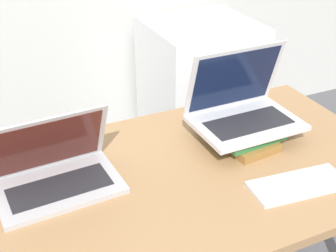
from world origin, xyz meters
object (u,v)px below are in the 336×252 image
book_stack (242,134)px  laptop_on_books (242,108)px  mini_fridge (199,91)px  laptop_left (55,172)px  wireless_keyboard (299,185)px

book_stack → laptop_on_books: size_ratio=0.77×
mini_fridge → laptop_left: bearing=-136.0°
laptop_on_books → mini_fridge: bearing=69.1°
laptop_left → mini_fridge: bearing=44.0°
book_stack → mini_fridge: (0.39, 1.01, -0.35)m
laptop_on_books → laptop_left: bearing=-178.8°
laptop_left → wireless_keyboard: 0.72m
laptop_left → book_stack: 0.64m
book_stack → wireless_keyboard: 0.29m
laptop_on_books → mini_fridge: laptop_on_books is taller
laptop_left → wireless_keyboard: size_ratio=1.21×
laptop_on_books → wireless_keyboard: 0.34m
laptop_on_books → mini_fridge: size_ratio=0.44×
laptop_left → mini_fridge: 1.48m
laptop_left → wireless_keyboard: (0.65, -0.31, -0.04)m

